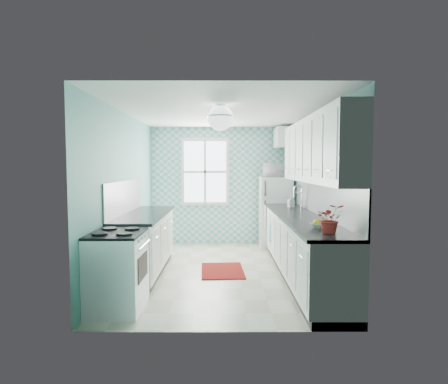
{
  "coord_description": "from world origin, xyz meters",
  "views": [
    {
      "loc": [
        0.03,
        -5.87,
        1.68
      ],
      "look_at": [
        0.05,
        0.25,
        1.25
      ],
      "focal_mm": 30.0,
      "sensor_mm": 36.0,
      "label": 1
    }
  ],
  "objects_px": {
    "fridge": "(275,212)",
    "potted_plant": "(330,219)",
    "microwave": "(276,170)",
    "fruit_bowl": "(321,226)",
    "sink": "(291,209)",
    "ceiling_light": "(221,118)",
    "stove": "(117,270)"
  },
  "relations": [
    {
      "from": "potted_plant",
      "to": "microwave",
      "type": "bearing_deg",
      "value": 91.42
    },
    {
      "from": "stove",
      "to": "potted_plant",
      "type": "distance_m",
      "value": 2.5
    },
    {
      "from": "microwave",
      "to": "fridge",
      "type": "bearing_deg",
      "value": 56.84
    },
    {
      "from": "ceiling_light",
      "to": "potted_plant",
      "type": "bearing_deg",
      "value": -41.21
    },
    {
      "from": "fridge",
      "to": "fruit_bowl",
      "type": "bearing_deg",
      "value": -88.42
    },
    {
      "from": "sink",
      "to": "microwave",
      "type": "xyz_separation_m",
      "value": [
        -0.09,
        1.23,
        0.67
      ]
    },
    {
      "from": "microwave",
      "to": "fruit_bowl",
      "type": "bearing_deg",
      "value": 93.65
    },
    {
      "from": "fridge",
      "to": "sink",
      "type": "xyz_separation_m",
      "value": [
        0.09,
        -1.23,
        0.2
      ]
    },
    {
      "from": "microwave",
      "to": "stove",
      "type": "bearing_deg",
      "value": 57.64
    },
    {
      "from": "ceiling_light",
      "to": "stove",
      "type": "height_order",
      "value": "ceiling_light"
    },
    {
      "from": "fridge",
      "to": "microwave",
      "type": "bearing_deg",
      "value": 54.77
    },
    {
      "from": "ceiling_light",
      "to": "fridge",
      "type": "xyz_separation_m",
      "value": [
        1.11,
        2.58,
        -1.6
      ]
    },
    {
      "from": "potted_plant",
      "to": "fridge",
      "type": "bearing_deg",
      "value": 91.42
    },
    {
      "from": "ceiling_light",
      "to": "fruit_bowl",
      "type": "distance_m",
      "value": 1.93
    },
    {
      "from": "fruit_bowl",
      "to": "microwave",
      "type": "xyz_separation_m",
      "value": [
        -0.09,
        3.26,
        0.62
      ]
    },
    {
      "from": "fridge",
      "to": "microwave",
      "type": "height_order",
      "value": "microwave"
    },
    {
      "from": "microwave",
      "to": "potted_plant",
      "type": "bearing_deg",
      "value": 93.48
    },
    {
      "from": "stove",
      "to": "potted_plant",
      "type": "relative_size",
      "value": 2.72
    },
    {
      "from": "stove",
      "to": "microwave",
      "type": "height_order",
      "value": "microwave"
    },
    {
      "from": "stove",
      "to": "sink",
      "type": "relative_size",
      "value": 1.62
    },
    {
      "from": "sink",
      "to": "microwave",
      "type": "distance_m",
      "value": 1.4
    },
    {
      "from": "fridge",
      "to": "sink",
      "type": "relative_size",
      "value": 2.63
    },
    {
      "from": "stove",
      "to": "sink",
      "type": "distance_m",
      "value": 3.25
    },
    {
      "from": "ceiling_light",
      "to": "microwave",
      "type": "height_order",
      "value": "ceiling_light"
    },
    {
      "from": "fridge",
      "to": "potted_plant",
      "type": "distance_m",
      "value": 3.65
    },
    {
      "from": "microwave",
      "to": "ceiling_light",
      "type": "bearing_deg",
      "value": 68.81
    },
    {
      "from": "stove",
      "to": "microwave",
      "type": "xyz_separation_m",
      "value": [
        2.31,
        3.37,
        1.12
      ]
    },
    {
      "from": "potted_plant",
      "to": "microwave",
      "type": "height_order",
      "value": "microwave"
    },
    {
      "from": "sink",
      "to": "potted_plant",
      "type": "distance_m",
      "value": 2.41
    },
    {
      "from": "fridge",
      "to": "potted_plant",
      "type": "height_order",
      "value": "fridge"
    },
    {
      "from": "ceiling_light",
      "to": "sink",
      "type": "height_order",
      "value": "ceiling_light"
    },
    {
      "from": "potted_plant",
      "to": "fruit_bowl",
      "type": "bearing_deg",
      "value": 90.0
    }
  ]
}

